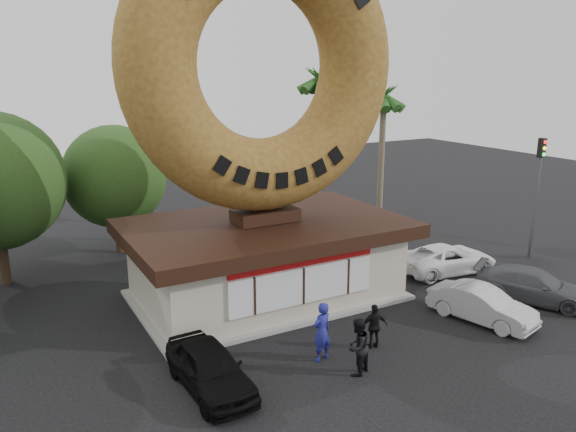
% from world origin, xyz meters
% --- Properties ---
extents(ground, '(90.00, 90.00, 0.00)m').
position_xyz_m(ground, '(0.00, 0.00, 0.00)').
color(ground, black).
rests_on(ground, ground).
extents(donut_shop, '(11.20, 7.20, 3.80)m').
position_xyz_m(donut_shop, '(0.00, 5.98, 1.77)').
color(donut_shop, beige).
rests_on(donut_shop, ground).
extents(giant_donut, '(11.25, 2.87, 11.25)m').
position_xyz_m(giant_donut, '(0.00, 6.00, 9.42)').
color(giant_donut, olive).
rests_on(giant_donut, donut_shop).
extents(tree_mid, '(5.20, 5.20, 6.63)m').
position_xyz_m(tree_mid, '(-4.00, 15.00, 4.02)').
color(tree_mid, '#473321').
rests_on(tree_mid, ground).
extents(palm_near, '(2.60, 2.60, 9.75)m').
position_xyz_m(palm_near, '(7.50, 14.00, 8.41)').
color(palm_near, '#726651').
rests_on(palm_near, ground).
extents(palm_far, '(2.60, 2.60, 8.75)m').
position_xyz_m(palm_far, '(11.00, 12.50, 7.48)').
color(palm_far, '#726651').
rests_on(palm_far, ground).
extents(street_lamp, '(2.11, 0.20, 8.00)m').
position_xyz_m(street_lamp, '(-1.86, 16.00, 4.48)').
color(street_lamp, '#59595E').
rests_on(street_lamp, ground).
extents(traffic_signal, '(0.30, 0.38, 6.07)m').
position_xyz_m(traffic_signal, '(14.00, 3.99, 3.87)').
color(traffic_signal, '#59595E').
rests_on(traffic_signal, ground).
extents(person_left, '(0.82, 0.63, 2.01)m').
position_xyz_m(person_left, '(-0.80, 0.37, 1.00)').
color(person_left, navy).
rests_on(person_left, ground).
extents(person_center, '(1.12, 1.02, 1.87)m').
position_xyz_m(person_center, '(-0.31, -0.93, 0.93)').
color(person_center, black).
rests_on(person_center, ground).
extents(person_right, '(1.00, 0.60, 1.59)m').
position_xyz_m(person_right, '(1.22, 0.19, 0.80)').
color(person_right, black).
rests_on(person_right, ground).
extents(car_black, '(1.80, 4.15, 1.39)m').
position_xyz_m(car_black, '(-4.65, 0.49, 0.70)').
color(car_black, black).
rests_on(car_black, ground).
extents(car_silver, '(2.39, 4.26, 1.33)m').
position_xyz_m(car_silver, '(6.07, -0.09, 0.66)').
color(car_silver, '#A7A6AB').
rests_on(car_silver, ground).
extents(car_grey, '(3.91, 4.96, 1.34)m').
position_xyz_m(car_grey, '(9.41, 0.24, 0.67)').
color(car_grey, '#515255').
rests_on(car_grey, ground).
extents(car_white, '(4.97, 2.67, 1.33)m').
position_xyz_m(car_white, '(8.79, 4.50, 0.66)').
color(car_white, white).
rests_on(car_white, ground).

